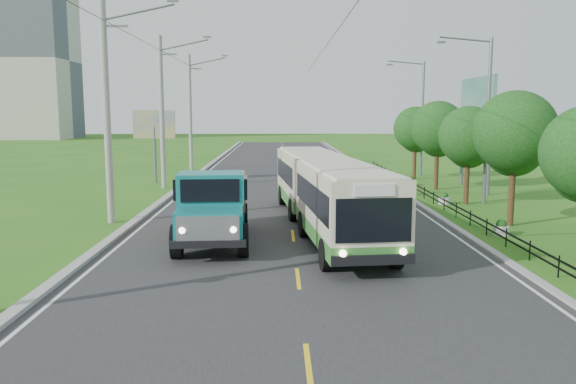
{
  "coord_description": "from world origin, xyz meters",
  "views": [
    {
      "loc": [
        -0.58,
        -16.55,
        5.02
      ],
      "look_at": [
        -0.21,
        5.5,
        1.9
      ],
      "focal_mm": 35.0,
      "sensor_mm": 36.0,
      "label": 1
    }
  ],
  "objects_px": {
    "billboard_left": "(154,129)",
    "tree_back": "(416,131)",
    "tree_fifth": "(438,131)",
    "planter_near": "(501,228)",
    "billboard_right": "(477,108)",
    "tree_fourth": "(469,139)",
    "streetlight_mid": "(485,115)",
    "bus": "(325,187)",
    "streetlight_far": "(420,114)",
    "planter_mid": "(444,199)",
    "pole_near": "(107,111)",
    "planter_far": "(411,181)",
    "pole_mid": "(162,112)",
    "dump_truck": "(213,202)",
    "pole_far": "(191,112)",
    "tree_third": "(515,136)"
  },
  "relations": [
    {
      "from": "pole_far",
      "to": "tree_fifth",
      "type": "bearing_deg",
      "value": -35.36
    },
    {
      "from": "bus",
      "to": "pole_near",
      "type": "bearing_deg",
      "value": 164.65
    },
    {
      "from": "tree_back",
      "to": "planter_near",
      "type": "height_order",
      "value": "tree_back"
    },
    {
      "from": "planter_near",
      "to": "dump_truck",
      "type": "relative_size",
      "value": 0.1
    },
    {
      "from": "pole_near",
      "to": "tree_fourth",
      "type": "relative_size",
      "value": 1.85
    },
    {
      "from": "streetlight_mid",
      "to": "bus",
      "type": "height_order",
      "value": "streetlight_mid"
    },
    {
      "from": "streetlight_far",
      "to": "dump_truck",
      "type": "height_order",
      "value": "streetlight_far"
    },
    {
      "from": "planter_mid",
      "to": "tree_back",
      "type": "bearing_deg",
      "value": 84.09
    },
    {
      "from": "pole_far",
      "to": "bus",
      "type": "relative_size",
      "value": 0.63
    },
    {
      "from": "bus",
      "to": "dump_truck",
      "type": "xyz_separation_m",
      "value": [
        -4.54,
        -2.45,
        -0.22
      ]
    },
    {
      "from": "pole_mid",
      "to": "planter_mid",
      "type": "height_order",
      "value": "pole_mid"
    },
    {
      "from": "billboard_right",
      "to": "bus",
      "type": "bearing_deg",
      "value": -130.76
    },
    {
      "from": "pole_near",
      "to": "pole_mid",
      "type": "height_order",
      "value": "same"
    },
    {
      "from": "tree_fifth",
      "to": "planter_far",
      "type": "height_order",
      "value": "tree_fifth"
    },
    {
      "from": "tree_fifth",
      "to": "pole_far",
      "type": "bearing_deg",
      "value": 144.64
    },
    {
      "from": "planter_near",
      "to": "billboard_right",
      "type": "height_order",
      "value": "billboard_right"
    },
    {
      "from": "pole_mid",
      "to": "billboard_right",
      "type": "height_order",
      "value": "pole_mid"
    },
    {
      "from": "tree_fourth",
      "to": "tree_fifth",
      "type": "distance_m",
      "value": 6.01
    },
    {
      "from": "pole_mid",
      "to": "pole_far",
      "type": "relative_size",
      "value": 1.0
    },
    {
      "from": "pole_near",
      "to": "tree_third",
      "type": "bearing_deg",
      "value": -2.71
    },
    {
      "from": "dump_truck",
      "to": "tree_back",
      "type": "bearing_deg",
      "value": 54.97
    },
    {
      "from": "tree_third",
      "to": "planter_mid",
      "type": "height_order",
      "value": "tree_third"
    },
    {
      "from": "pole_near",
      "to": "planter_far",
      "type": "xyz_separation_m",
      "value": [
        16.86,
        13.0,
        -4.81
      ]
    },
    {
      "from": "planter_far",
      "to": "billboard_right",
      "type": "relative_size",
      "value": 0.09
    },
    {
      "from": "planter_far",
      "to": "billboard_right",
      "type": "xyz_separation_m",
      "value": [
        3.7,
        -2.0,
        5.06
      ]
    },
    {
      "from": "pole_near",
      "to": "pole_far",
      "type": "height_order",
      "value": "same"
    },
    {
      "from": "billboard_left",
      "to": "planter_near",
      "type": "bearing_deg",
      "value": -44.84
    },
    {
      "from": "streetlight_mid",
      "to": "planter_far",
      "type": "distance_m",
      "value": 9.46
    },
    {
      "from": "tree_fifth",
      "to": "planter_near",
      "type": "height_order",
      "value": "tree_fifth"
    },
    {
      "from": "planter_near",
      "to": "billboard_left",
      "type": "bearing_deg",
      "value": 135.16
    },
    {
      "from": "planter_near",
      "to": "pole_far",
      "type": "bearing_deg",
      "value": 121.99
    },
    {
      "from": "streetlight_mid",
      "to": "billboard_left",
      "type": "relative_size",
      "value": 1.74
    },
    {
      "from": "billboard_left",
      "to": "tree_back",
      "type": "bearing_deg",
      "value": 6.31
    },
    {
      "from": "planter_near",
      "to": "billboard_right",
      "type": "relative_size",
      "value": 0.09
    },
    {
      "from": "billboard_left",
      "to": "planter_far",
      "type": "bearing_deg",
      "value": -6.31
    },
    {
      "from": "tree_fifth",
      "to": "billboard_left",
      "type": "relative_size",
      "value": 1.12
    },
    {
      "from": "tree_back",
      "to": "pole_near",
      "type": "bearing_deg",
      "value": -136.59
    },
    {
      "from": "planter_far",
      "to": "bus",
      "type": "xyz_separation_m",
      "value": [
        -7.19,
        -14.63,
        1.54
      ]
    },
    {
      "from": "streetlight_mid",
      "to": "planter_mid",
      "type": "bearing_deg",
      "value": -180.0
    },
    {
      "from": "planter_near",
      "to": "streetlight_far",
      "type": "bearing_deg",
      "value": 84.7
    },
    {
      "from": "tree_back",
      "to": "streetlight_far",
      "type": "height_order",
      "value": "streetlight_far"
    },
    {
      "from": "tree_fourth",
      "to": "planter_mid",
      "type": "distance_m",
      "value": 3.53
    },
    {
      "from": "tree_fourth",
      "to": "planter_near",
      "type": "xyz_separation_m",
      "value": [
        -1.26,
        -8.14,
        -3.3
      ]
    },
    {
      "from": "planter_near",
      "to": "bus",
      "type": "height_order",
      "value": "bus"
    },
    {
      "from": "planter_near",
      "to": "planter_mid",
      "type": "xyz_separation_m",
      "value": [
        0.0,
        8.0,
        0.0
      ]
    },
    {
      "from": "planter_far",
      "to": "billboard_left",
      "type": "relative_size",
      "value": 0.13
    },
    {
      "from": "billboard_right",
      "to": "tree_fourth",
      "type": "bearing_deg",
      "value": -112.64
    },
    {
      "from": "tree_fifth",
      "to": "billboard_right",
      "type": "height_order",
      "value": "billboard_right"
    },
    {
      "from": "pole_near",
      "to": "streetlight_mid",
      "type": "height_order",
      "value": "pole_near"
    },
    {
      "from": "bus",
      "to": "dump_truck",
      "type": "distance_m",
      "value": 5.16
    }
  ]
}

